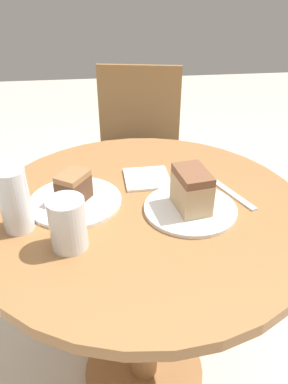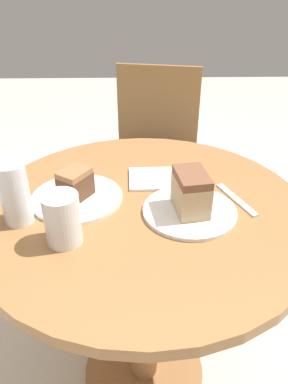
{
  "view_description": "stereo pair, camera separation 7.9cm",
  "coord_description": "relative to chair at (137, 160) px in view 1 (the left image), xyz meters",
  "views": [
    {
      "loc": [
        -0.1,
        -0.8,
        1.28
      ],
      "look_at": [
        0.0,
        0.0,
        0.77
      ],
      "focal_mm": 35.0,
      "sensor_mm": 36.0,
      "label": 1
    },
    {
      "loc": [
        -0.02,
        -0.81,
        1.28
      ],
      "look_at": [
        0.0,
        0.0,
        0.77
      ],
      "focal_mm": 35.0,
      "sensor_mm": 36.0,
      "label": 2
    }
  ],
  "objects": [
    {
      "name": "napkin_stack",
      "position": [
        -0.04,
        -0.66,
        0.28
      ],
      "size": [
        0.13,
        0.13,
        0.01
      ],
      "rotation": [
        0.0,
        0.0,
        0.02
      ],
      "color": "white",
      "rests_on": "table"
    },
    {
      "name": "cake_slice_near",
      "position": [
        0.05,
        -0.83,
        0.33
      ],
      "size": [
        0.09,
        0.12,
        0.1
      ],
      "rotation": [
        0.0,
        0.0,
        3.3
      ],
      "color": "tan",
      "rests_on": "plate_near"
    },
    {
      "name": "cake_slice_far",
      "position": [
        -0.24,
        -0.76,
        0.32
      ],
      "size": [
        0.1,
        0.1,
        0.08
      ],
      "rotation": [
        0.0,
        0.0,
        5.7
      ],
      "color": "brown",
      "rests_on": "plate_far"
    },
    {
      "name": "chair",
      "position": [
        0.0,
        0.0,
        0.0
      ],
      "size": [
        0.49,
        0.51,
        0.87
      ],
      "rotation": [
        0.0,
        0.0,
        -0.2
      ],
      "color": "olive",
      "rests_on": "ground_plane"
    },
    {
      "name": "plate_far",
      "position": [
        -0.24,
        -0.76,
        0.28
      ],
      "size": [
        0.24,
        0.24,
        0.01
      ],
      "color": "white",
      "rests_on": "table"
    },
    {
      "name": "glass_lemonade",
      "position": [
        -0.24,
        -0.93,
        0.33
      ],
      "size": [
        0.08,
        0.08,
        0.12
      ],
      "color": "beige",
      "rests_on": "table"
    },
    {
      "name": "fork",
      "position": [
        0.19,
        -0.77,
        0.27
      ],
      "size": [
        0.08,
        0.16,
        0.0
      ],
      "rotation": [
        0.0,
        0.0,
        1.96
      ],
      "color": "silver",
      "rests_on": "table"
    },
    {
      "name": "ground_plane",
      "position": [
        -0.06,
        -0.79,
        -0.46
      ],
      "size": [
        8.0,
        8.0,
        0.0
      ],
      "primitive_type": "plane",
      "color": "beige"
    },
    {
      "name": "glass_water",
      "position": [
        -0.37,
        -0.85,
        0.34
      ],
      "size": [
        0.07,
        0.07,
        0.16
      ],
      "color": "silver",
      "rests_on": "table"
    },
    {
      "name": "plate_near",
      "position": [
        0.05,
        -0.83,
        0.28
      ],
      "size": [
        0.24,
        0.24,
        0.01
      ],
      "color": "white",
      "rests_on": "table"
    },
    {
      "name": "table",
      "position": [
        -0.06,
        -0.79,
        0.1
      ],
      "size": [
        0.86,
        0.86,
        0.73
      ],
      "color": "#9E6B3D",
      "rests_on": "ground_plane"
    }
  ]
}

